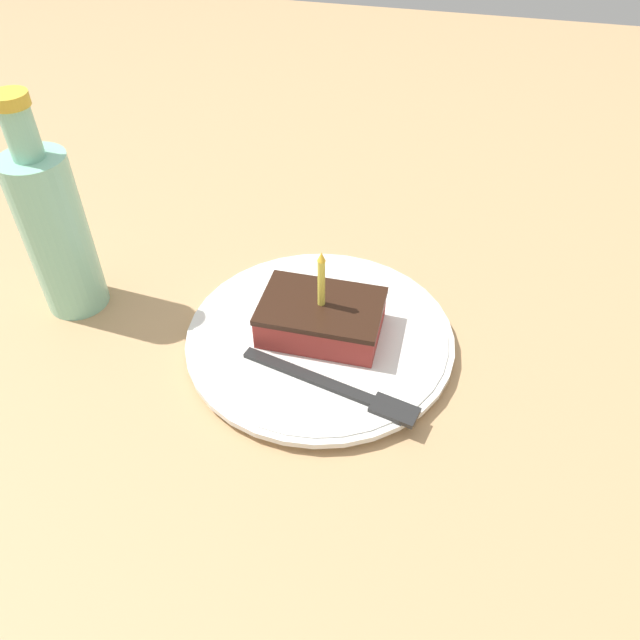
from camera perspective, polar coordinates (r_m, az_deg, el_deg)
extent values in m
cube|color=tan|center=(0.68, -2.05, -4.83)|extent=(2.40, 2.40, 0.04)
cylinder|color=white|center=(0.67, 0.00, -1.73)|extent=(0.27, 0.27, 0.02)
cylinder|color=white|center=(0.67, 0.00, -1.53)|extent=(0.29, 0.29, 0.01)
cube|color=#99332D|center=(0.66, 0.12, 0.04)|extent=(0.08, 0.12, 0.03)
cube|color=black|center=(0.64, 0.12, 1.30)|extent=(0.09, 0.13, 0.01)
cylinder|color=#EAD84C|center=(0.62, 0.13, 3.42)|extent=(0.01, 0.01, 0.06)
cone|color=yellow|center=(0.60, 0.13, 5.82)|extent=(0.01, 0.01, 0.01)
cube|color=#262626|center=(0.62, -1.18, -5.13)|extent=(0.05, 0.14, 0.00)
cube|color=#262626|center=(0.60, 6.83, -8.17)|extent=(0.03, 0.05, 0.00)
cylinder|color=#8CD1B2|center=(0.73, -22.89, 7.08)|extent=(0.07, 0.07, 0.18)
cylinder|color=#8CD1B2|center=(0.67, -25.66, 15.20)|extent=(0.03, 0.03, 0.05)
cylinder|color=gold|center=(0.66, -26.52, 17.61)|extent=(0.04, 0.04, 0.01)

